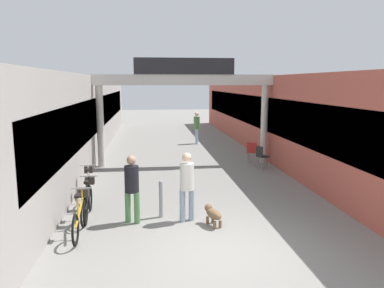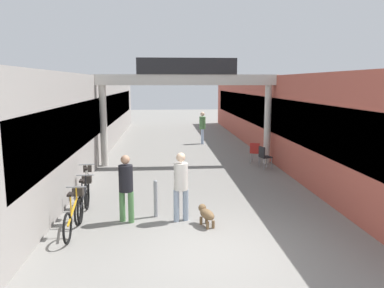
{
  "view_description": "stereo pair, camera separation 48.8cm",
  "coord_description": "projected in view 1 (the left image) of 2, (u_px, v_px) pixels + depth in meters",
  "views": [
    {
      "loc": [
        -1.44,
        -6.9,
        3.35
      ],
      "look_at": [
        0.0,
        5.46,
        1.3
      ],
      "focal_mm": 35.0,
      "sensor_mm": 36.0,
      "label": 1
    },
    {
      "loc": [
        -0.96,
        -6.95,
        3.35
      ],
      "look_at": [
        0.0,
        5.46,
        1.3
      ],
      "focal_mm": 35.0,
      "sensor_mm": 36.0,
      "label": 2
    }
  ],
  "objects": [
    {
      "name": "cafe_chair_red_farther",
      "position": [
        252.0,
        151.0,
        15.61
      ],
      "size": [
        0.54,
        0.54,
        0.89
      ],
      "color": "gray",
      "rests_on": "ground_plane"
    },
    {
      "name": "ground_plane",
      "position": [
        224.0,
        252.0,
        7.47
      ],
      "size": [
        80.0,
        80.0,
        0.0
      ],
      "primitive_type": "plane",
      "color": "gray"
    },
    {
      "name": "storefront_right",
      "position": [
        281.0,
        114.0,
        18.54
      ],
      "size": [
        3.0,
        26.0,
        3.64
      ],
      "color": "#B25142",
      "rests_on": "ground_plane"
    },
    {
      "name": "pedestrian_carrying_crate",
      "position": [
        197.0,
        125.0,
        20.55
      ],
      "size": [
        0.36,
        0.39,
        1.77
      ],
      "color": "#A5BFE0",
      "rests_on": "ground_plane"
    },
    {
      "name": "bollard_post_metal",
      "position": [
        161.0,
        198.0,
        9.35
      ],
      "size": [
        0.1,
        0.1,
        0.95
      ],
      "color": "gray",
      "rests_on": "ground_plane"
    },
    {
      "name": "cafe_chair_black_nearer",
      "position": [
        261.0,
        155.0,
        14.7
      ],
      "size": [
        0.5,
        0.5,
        0.89
      ],
      "color": "gray",
      "rests_on": "ground_plane"
    },
    {
      "name": "bicycle_orange_nearest",
      "position": [
        80.0,
        215.0,
        8.31
      ],
      "size": [
        0.46,
        1.69,
        0.98
      ],
      "color": "black",
      "rests_on": "ground_plane"
    },
    {
      "name": "bicycle_silver_third",
      "position": [
        89.0,
        186.0,
        10.69
      ],
      "size": [
        0.46,
        1.68,
        0.98
      ],
      "color": "black",
      "rests_on": "ground_plane"
    },
    {
      "name": "pedestrian_with_dog",
      "position": [
        187.0,
        182.0,
        9.01
      ],
      "size": [
        0.43,
        0.43,
        1.7
      ],
      "color": "#8C9EB2",
      "rests_on": "ground_plane"
    },
    {
      "name": "dog_on_leash",
      "position": [
        213.0,
        214.0,
        8.83
      ],
      "size": [
        0.43,
        0.67,
        0.47
      ],
      "color": "brown",
      "rests_on": "ground_plane"
    },
    {
      "name": "pedestrian_companion",
      "position": [
        132.0,
        185.0,
        8.89
      ],
      "size": [
        0.45,
        0.45,
        1.65
      ],
      "color": "#4C7F47",
      "rests_on": "ground_plane"
    },
    {
      "name": "storefront_left",
      "position": [
        70.0,
        116.0,
        17.38
      ],
      "size": [
        3.0,
        26.0,
        3.64
      ],
      "color": "#9E9993",
      "rests_on": "ground_plane"
    },
    {
      "name": "bicycle_black_second",
      "position": [
        88.0,
        199.0,
        9.43
      ],
      "size": [
        0.46,
        1.69,
        0.98
      ],
      "color": "black",
      "rests_on": "ground_plane"
    },
    {
      "name": "arcade_sign_gateway",
      "position": [
        184.0,
        89.0,
        14.96
      ],
      "size": [
        7.4,
        0.47,
        4.31
      ],
      "color": "beige",
      "rests_on": "ground_plane"
    }
  ]
}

